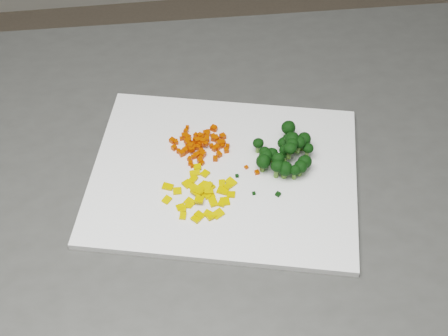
{
  "coord_description": "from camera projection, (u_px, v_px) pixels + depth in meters",
  "views": [
    {
      "loc": [
        -0.49,
        -0.42,
        1.63
      ],
      "look_at": [
        -0.41,
        0.19,
        0.92
      ],
      "focal_mm": 50.0,
      "sensor_mm": 36.0,
      "label": 1
    }
  ],
  "objects": [
    {
      "name": "pepper_chunk_14",
      "position": [
        208.0,
        214.0,
        0.9
      ],
      "size": [
        0.02,
        0.02,
        0.0
      ],
      "primitive_type": "cube",
      "rotation": [
        -0.02,
        -0.04,
        2.48
      ],
      "color": "#DA9E0B",
      "rests_on": "pepper_pile"
    },
    {
      "name": "pepper_chunk_32",
      "position": [
        190.0,
        202.0,
        0.91
      ],
      "size": [
        0.02,
        0.02,
        0.01
      ],
      "primitive_type": "cube",
      "rotation": [
        -0.1,
        -0.06,
        2.34
      ],
      "color": "#DA9E0B",
      "rests_on": "pepper_pile"
    },
    {
      "name": "broccoli_floret_22",
      "position": [
        286.0,
        155.0,
        0.96
      ],
      "size": [
        0.02,
        0.02,
        0.02
      ],
      "primitive_type": null,
      "color": "black",
      "rests_on": "broccoli_pile"
    },
    {
      "name": "carrot_cube_58",
      "position": [
        188.0,
        145.0,
        0.98
      ],
      "size": [
        0.01,
        0.01,
        0.01
      ],
      "primitive_type": "cube",
      "rotation": [
        0.0,
        0.0,
        0.04
      ],
      "color": "#C42F02",
      "rests_on": "carrot_pile"
    },
    {
      "name": "broccoli_floret_0",
      "position": [
        303.0,
        143.0,
        0.97
      ],
      "size": [
        0.03,
        0.03,
        0.03
      ],
      "primitive_type": null,
      "color": "black",
      "rests_on": "broccoli_pile"
    },
    {
      "name": "pepper_chunk_24",
      "position": [
        207.0,
        186.0,
        0.92
      ],
      "size": [
        0.02,
        0.02,
        0.01
      ],
      "primitive_type": "cube",
      "rotation": [
        -0.04,
        -0.11,
        1.14
      ],
      "color": "#DA9E0B",
      "rests_on": "pepper_pile"
    },
    {
      "name": "broccoli_floret_19",
      "position": [
        298.0,
        145.0,
        0.95
      ],
      "size": [
        0.03,
        0.03,
        0.03
      ],
      "primitive_type": null,
      "color": "black",
      "rests_on": "broccoli_pile"
    },
    {
      "name": "carrot_cube_8",
      "position": [
        199.0,
        144.0,
        0.98
      ],
      "size": [
        0.01,
        0.01,
        0.01
      ],
      "primitive_type": "cube",
      "rotation": [
        0.0,
        0.0,
        1.75
      ],
      "color": "#C42F02",
      "rests_on": "carrot_pile"
    },
    {
      "name": "broccoli_floret_15",
      "position": [
        277.0,
        161.0,
        0.94
      ],
      "size": [
        0.03,
        0.03,
        0.03
      ],
      "primitive_type": null,
      "color": "black",
      "rests_on": "broccoli_pile"
    },
    {
      "name": "carrot_cube_32",
      "position": [
        174.0,
        148.0,
        0.98
      ],
      "size": [
        0.01,
        0.01,
        0.01
      ],
      "primitive_type": "cube",
      "rotation": [
        0.0,
        0.0,
        0.67
      ],
      "color": "#C42F02",
      "rests_on": "carrot_pile"
    },
    {
      "name": "carrot_pile",
      "position": [
        199.0,
        141.0,
        0.98
      ],
      "size": [
        0.09,
        0.09,
        0.02
      ],
      "primitive_type": null,
      "color": "#C42F02",
      "rests_on": "cutting_board"
    },
    {
      "name": "carrot_cube_11",
      "position": [
        186.0,
        150.0,
        0.97
      ],
      "size": [
        0.01,
        0.01,
        0.01
      ],
      "primitive_type": "cube",
      "rotation": [
        0.0,
        0.0,
        0.67
      ],
      "color": "#C42F02",
      "rests_on": "carrot_pile"
    },
    {
      "name": "carrot_cube_7",
      "position": [
        222.0,
        146.0,
        0.98
      ],
      "size": [
        0.01,
        0.01,
        0.01
      ],
      "primitive_type": "cube",
      "rotation": [
        0.0,
        0.0,
        1.91
      ],
      "color": "#C42F02",
      "rests_on": "carrot_pile"
    },
    {
      "name": "carrot_cube_30",
      "position": [
        201.0,
        158.0,
        0.96
      ],
      "size": [
        0.01,
        0.01,
        0.01
      ],
      "primitive_type": "cube",
      "rotation": [
        0.0,
        0.0,
        0.76
      ],
      "color": "#C42F02",
      "rests_on": "carrot_pile"
    },
    {
      "name": "carrot_cube_61",
      "position": [
        193.0,
        145.0,
        0.98
      ],
      "size": [
        0.01,
        0.01,
        0.01
      ],
      "primitive_type": "cube",
      "rotation": [
        0.0,
        0.0,
        0.09
      ],
      "color": "#C42F02",
      "rests_on": "carrot_pile"
    },
    {
      "name": "broccoli_floret_9",
      "position": [
        291.0,
        147.0,
        0.95
      ],
      "size": [
        0.03,
        0.03,
        0.03
      ],
      "primitive_type": null,
      "color": "black",
      "rests_on": "broccoli_pile"
    },
    {
      "name": "carrot_cube_74",
      "position": [
        198.0,
        147.0,
        0.98
      ],
      "size": [
        0.01,
        0.01,
        0.01
      ],
      "primitive_type": "cube",
      "rotation": [
        0.0,
        0.0,
        1.34
      ],
      "color": "#C42F02",
      "rests_on": "carrot_pile"
    },
    {
      "name": "carrot_cube_29",
      "position": [
        188.0,
        141.0,
        0.98
      ],
      "size": [
        0.01,
        0.01,
        0.01
      ],
      "primitive_type": "cube",
      "rotation": [
        0.0,
        0.0,
        0.34
      ],
      "color": "#C42F02",
      "rests_on": "carrot_pile"
    },
    {
      "name": "carrot_cube_41",
      "position": [
        200.0,
        136.0,
        0.98
      ],
      "size": [
        0.01,
        0.01,
        0.01
      ],
      "primitive_type": "cube",
      "rotation": [
        0.0,
        0.0,
        0.63
      ],
      "color": "#C42F02",
      "rests_on": "carrot_pile"
    },
    {
      "name": "carrot_cube_37",
      "position": [
        181.0,
        139.0,
        0.99
      ],
      "size": [
        0.01,
        0.01,
        0.01
      ],
      "primitive_type": "cube",
      "rotation": [
        0.0,
        0.0,
        1.69
      ],
      "color": "#C42F02",
      "rests_on": "carrot_pile"
    },
    {
      "name": "carrot_cube_14",
      "position": [
        193.0,
        157.0,
        0.97
      ],
      "size": [
        0.01,
        0.01,
        0.01
      ],
      "primitive_type": "cube",
      "rotation": [
        0.0,
        0.0,
        0.3
      ],
      "color": "#C42F02",
      "rests_on": "carrot_pile"
    },
    {
      "name": "pepper_chunk_38",
      "position": [
        197.0,
        167.0,
        0.95
      ],
      "size": [
        0.01,
        0.01,
        0.01
      ],
      "primitive_type": "cube",
      "rotation": [
        0.06,
        0.1,
        3.11
      ],
      "color": "#DA9E0B",
      "rests_on": "pepper_pile"
    },
    {
      "name": "pepper_chunk_3",
      "position": [
        189.0,
        204.0,
        0.91
      ],
      "size": [
        0.01,
        0.02,
        0.0
      ],
      "primitive_type": "cube",
      "rotation": [
        0.14,
        -0.02,
        1.36
      ],
      "color": "#DA9E0B",
      "rests_on": "pepper_pile"
    },
    {
      "name": "broccoli_floret_20",
      "position": [
        284.0,
        171.0,
        0.93
      ],
      "size": [
        0.03,
        0.03,
        0.03
      ],
      "primitive_type": null,
      "color": "black",
      "rests_on": "broccoli_pile"
    },
    {
      "name": "carrot_cube_69",
      "position": [
        190.0,
        159.0,
        0.96
      ],
      "size": [
        0.01,
        0.01,
        0.01
      ],
      "primitive_type": "cube",
      "rotation": [
        0.0,
        0.0,
        2.5
      ],
      "color": "#C42F02",
      "rests_on": "carrot_pile"
    },
    {
      "name": "carrot_cube_73",
      "position": [
        200.0,
        144.0,
        0.98
      ],
      "size": [
        0.01,
        0.01,
        0.01
      ],
      "primitive_type": "cube",
      "rotation": [
        0.0,
        0.0,
        2.5
      ],
      "color": "#C42F02",
      "rests_on": "carrot_pile"
    },
    {
      "name": "broccoli_floret_21",
      "position": [
        258.0,
        146.0,
        0.97
      ],
      "size": [
        0.02,
        0.02,
        0.03
      ],
      "primitive_type": null,
      "color": "black",
      "rests_on": "broccoli_pile"
    },
    {
      "name": "carrot_cube_24",
      "position": [
        214.0,
        138.0,
        0.99
      ],
      "size": [
        0.01,
        0.01,
        0.01
      ],
      "primitive_type": "cube",
      "rotation": [
        0.0,
        0.0,
        2.76
      ],
      "color": "#C42F02",
      "rests_on": "carrot_pile"
    },
    {
      "name": "carrot_cube_28",
      "position": [
        188.0,
        140.0,
        0.99
      ],
      "size": [
        0.01,
        0.01,
        0.01
      ],
      "primitive_type": "cube",
      "rotation": [
        0.0,
        0.0,
        1.53
      ],
      "color": "#C42F02",
      "rests_on": "carrot_pile"
    },
    {
      "name": "carrot_cube_2",
      "position": [
        187.0,
        137.0,
        0.99
      ],
      "size": [
        0.01,
        0.01,
        0.01
      ],
      "primitive_type": "cube",
      "rotation": [
        0.0,
        0.0,
        2.21
      ],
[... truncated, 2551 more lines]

